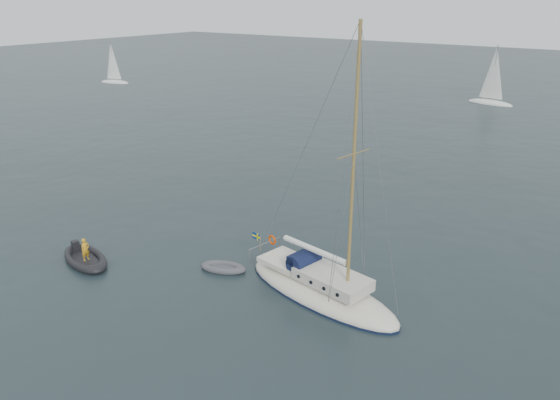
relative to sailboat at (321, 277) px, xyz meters
The scene contains 6 objects.
ground 1.40m from the sailboat, 144.65° to the right, with size 300.00×300.00×0.00m, color black.
sailboat is the anchor object (origin of this frame).
dinghy 6.02m from the sailboat, behind, with size 2.63×1.19×0.38m.
rib 13.91m from the sailboat, 160.62° to the right, with size 4.22×1.92×1.57m.
distant_yacht_a 77.84m from the sailboat, 148.44° to the left, with size 5.59×2.98×7.41m.
distant_yacht_c 58.94m from the sailboat, 97.27° to the left, with size 6.44×3.44×8.54m.
Camera 1 is at (13.08, -20.72, 14.53)m, focal length 35.00 mm.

